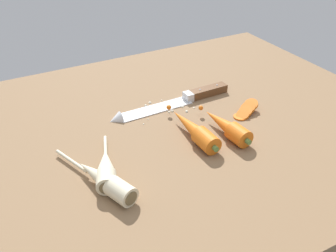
{
  "coord_description": "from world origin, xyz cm",
  "views": [
    {
      "loc": [
        -37.05,
        -70.83,
        51.32
      ],
      "look_at": [
        0.0,
        -2.0,
        1.5
      ],
      "focal_mm": 42.23,
      "sensor_mm": 36.0,
      "label": 1
    }
  ],
  "objects_px": {
    "whole_carrot": "(194,130)",
    "parsnip_front": "(106,168)",
    "carrot_slice_stack": "(246,110)",
    "parsnip_mid_left": "(104,180)",
    "whole_carrot_second": "(227,126)",
    "chefs_knife": "(170,103)"
  },
  "relations": [
    {
      "from": "whole_carrot",
      "to": "parsnip_mid_left",
      "type": "xyz_separation_m",
      "value": [
        -0.24,
        -0.07,
        -0.0
      ]
    },
    {
      "from": "parsnip_front",
      "to": "whole_carrot_second",
      "type": "bearing_deg",
      "value": 2.1
    },
    {
      "from": "chefs_knife",
      "to": "parsnip_mid_left",
      "type": "relative_size",
      "value": 1.53
    },
    {
      "from": "parsnip_mid_left",
      "to": "carrot_slice_stack",
      "type": "bearing_deg",
      "value": 13.12
    },
    {
      "from": "parsnip_front",
      "to": "parsnip_mid_left",
      "type": "distance_m",
      "value": 0.04
    },
    {
      "from": "whole_carrot_second",
      "to": "carrot_slice_stack",
      "type": "height_order",
      "value": "whole_carrot_second"
    },
    {
      "from": "chefs_knife",
      "to": "whole_carrot",
      "type": "relative_size",
      "value": 1.62
    },
    {
      "from": "parsnip_mid_left",
      "to": "whole_carrot",
      "type": "bearing_deg",
      "value": 15.4
    },
    {
      "from": "whole_carrot_second",
      "to": "parsnip_front",
      "type": "bearing_deg",
      "value": -177.9
    },
    {
      "from": "chefs_knife",
      "to": "whole_carrot",
      "type": "distance_m",
      "value": 0.16
    },
    {
      "from": "whole_carrot_second",
      "to": "whole_carrot",
      "type": "bearing_deg",
      "value": 162.42
    },
    {
      "from": "parsnip_mid_left",
      "to": "carrot_slice_stack",
      "type": "relative_size",
      "value": 2.75
    },
    {
      "from": "chefs_knife",
      "to": "parsnip_mid_left",
      "type": "height_order",
      "value": "parsnip_mid_left"
    },
    {
      "from": "parsnip_front",
      "to": "parsnip_mid_left",
      "type": "height_order",
      "value": "same"
    },
    {
      "from": "chefs_knife",
      "to": "carrot_slice_stack",
      "type": "relative_size",
      "value": 4.19
    },
    {
      "from": "parsnip_front",
      "to": "chefs_knife",
      "type": "bearing_deg",
      "value": 37.8
    },
    {
      "from": "whole_carrot_second",
      "to": "carrot_slice_stack",
      "type": "relative_size",
      "value": 2.24
    },
    {
      "from": "chefs_knife",
      "to": "whole_carrot_second",
      "type": "relative_size",
      "value": 1.87
    },
    {
      "from": "chefs_knife",
      "to": "whole_carrot_second",
      "type": "height_order",
      "value": "whole_carrot_second"
    },
    {
      "from": "whole_carrot",
      "to": "parsnip_front",
      "type": "distance_m",
      "value": 0.23
    },
    {
      "from": "whole_carrot",
      "to": "carrot_slice_stack",
      "type": "height_order",
      "value": "whole_carrot"
    },
    {
      "from": "whole_carrot",
      "to": "carrot_slice_stack",
      "type": "distance_m",
      "value": 0.18
    }
  ]
}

